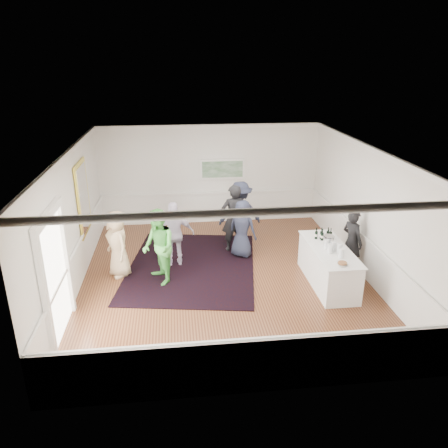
{
  "coord_description": "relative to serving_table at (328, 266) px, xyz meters",
  "views": [
    {
      "loc": [
        -1.12,
        -9.59,
        5.17
      ],
      "look_at": [
        0.02,
        0.2,
        1.36
      ],
      "focal_mm": 35.0,
      "sensor_mm": 36.0,
      "label": 1
    }
  ],
  "objects": [
    {
      "name": "juice_pitchers",
      "position": [
        0.0,
        -0.25,
        0.58
      ],
      "size": [
        0.34,
        0.63,
        0.24
      ],
      "color": "#67AA3C",
      "rests_on": "serving_table"
    },
    {
      "name": "area_rug",
      "position": [
        -3.21,
        1.3,
        -0.46
      ],
      "size": [
        3.86,
        4.69,
        0.02
      ],
      "primitive_type": "cube",
      "rotation": [
        0.0,
        0.0,
        -0.16
      ],
      "color": "black",
      "rests_on": "floor"
    },
    {
      "name": "serving_table",
      "position": [
        0.0,
        0.0,
        0.0
      ],
      "size": [
        0.88,
        2.31,
        0.93
      ],
      "color": "white",
      "rests_on": "floor"
    },
    {
      "name": "wall_back",
      "position": [
        -2.44,
        4.57,
        1.13
      ],
      "size": [
        7.0,
        0.02,
        3.2
      ],
      "primitive_type": "cube",
      "color": "white",
      "rests_on": "floor"
    },
    {
      "name": "wall_front",
      "position": [
        -2.44,
        -3.43,
        1.13
      ],
      "size": [
        7.0,
        0.02,
        3.2
      ],
      "primitive_type": "cube",
      "color": "white",
      "rests_on": "floor"
    },
    {
      "name": "wine_bottles",
      "position": [
        0.04,
        0.53,
        0.62
      ],
      "size": [
        0.41,
        0.22,
        0.31
      ],
      "color": "black",
      "rests_on": "serving_table"
    },
    {
      "name": "floor",
      "position": [
        -2.44,
        0.57,
        -0.47
      ],
      "size": [
        8.0,
        8.0,
        0.0
      ],
      "primitive_type": "plane",
      "color": "brown",
      "rests_on": "ground"
    },
    {
      "name": "guest_green",
      "position": [
        -4.02,
        0.54,
        0.45
      ],
      "size": [
        0.97,
        1.09,
        1.85
      ],
      "primitive_type": "imported",
      "rotation": [
        0.0,
        0.0,
        -1.21
      ],
      "color": "green",
      "rests_on": "floor"
    },
    {
      "name": "doorway",
      "position": [
        -5.89,
        -1.33,
        0.95
      ],
      "size": [
        0.1,
        1.78,
        2.56
      ],
      "color": "white",
      "rests_on": "wall_left"
    },
    {
      "name": "guest_lilac",
      "position": [
        -3.63,
        1.46,
        0.39
      ],
      "size": [
        1.04,
        0.48,
        1.73
      ],
      "primitive_type": "imported",
      "rotation": [
        0.0,
        0.0,
        3.2
      ],
      "color": "silver",
      "rests_on": "floor"
    },
    {
      "name": "landscape_painting",
      "position": [
        -2.04,
        4.51,
        1.31
      ],
      "size": [
        1.44,
        0.06,
        0.66
      ],
      "color": "white",
      "rests_on": "wall_back"
    },
    {
      "name": "ceiling",
      "position": [
        -2.44,
        0.57,
        2.73
      ],
      "size": [
        7.0,
        8.0,
        0.02
      ],
      "primitive_type": "cube",
      "color": "white",
      "rests_on": "wall_back"
    },
    {
      "name": "guest_tan",
      "position": [
        -5.02,
        1.04,
        0.38
      ],
      "size": [
        0.88,
        0.99,
        1.7
      ],
      "primitive_type": "imported",
      "rotation": [
        0.0,
        0.0,
        -1.06
      ],
      "color": "tan",
      "rests_on": "floor"
    },
    {
      "name": "ice_bucket",
      "position": [
        0.02,
        0.16,
        0.58
      ],
      "size": [
        0.26,
        0.26,
        0.25
      ],
      "primitive_type": "cylinder",
      "color": "silver",
      "rests_on": "serving_table"
    },
    {
      "name": "wall_right",
      "position": [
        1.06,
        0.57,
        1.13
      ],
      "size": [
        0.02,
        8.0,
        3.2
      ],
      "primitive_type": "cube",
      "color": "white",
      "rests_on": "floor"
    },
    {
      "name": "wainscoting",
      "position": [
        -2.44,
        0.57,
        0.03
      ],
      "size": [
        7.0,
        8.0,
        1.0
      ],
      "primitive_type": null,
      "color": "white",
      "rests_on": "floor"
    },
    {
      "name": "nut_bowl",
      "position": [
        -0.04,
        -0.91,
        0.5
      ],
      "size": [
        0.24,
        0.24,
        0.07
      ],
      "color": "white",
      "rests_on": "serving_table"
    },
    {
      "name": "guest_dark_a",
      "position": [
        -1.74,
        2.65,
        0.47
      ],
      "size": [
        1.25,
        0.76,
        1.87
      ],
      "primitive_type": "imported",
      "rotation": [
        0.0,
        0.0,
        3.2
      ],
      "color": "#202436",
      "rests_on": "floor"
    },
    {
      "name": "mirror",
      "position": [
        -5.89,
        1.87,
        1.33
      ],
      "size": [
        0.05,
        1.25,
        1.85
      ],
      "color": "#F5DF48",
      "rests_on": "wall_left"
    },
    {
      "name": "guest_navy",
      "position": [
        -1.81,
        1.79,
        0.33
      ],
      "size": [
        0.93,
        0.86,
        1.6
      ],
      "primitive_type": "imported",
      "rotation": [
        0.0,
        0.0,
        2.53
      ],
      "color": "#202436",
      "rests_on": "floor"
    },
    {
      "name": "wall_left",
      "position": [
        -5.94,
        0.57,
        1.13
      ],
      "size": [
        0.02,
        8.0,
        3.2
      ],
      "primitive_type": "cube",
      "color": "white",
      "rests_on": "floor"
    },
    {
      "name": "bartender",
      "position": [
        0.76,
        0.52,
        0.37
      ],
      "size": [
        0.62,
        0.72,
        1.67
      ],
      "primitive_type": "imported",
      "rotation": [
        0.0,
        0.0,
        2.0
      ],
      "color": "black",
      "rests_on": "floor"
    },
    {
      "name": "guest_dark_b",
      "position": [
        -1.99,
        2.2,
        0.49
      ],
      "size": [
        0.76,
        0.56,
        1.92
      ],
      "primitive_type": "imported",
      "rotation": [
        0.0,
        0.0,
        3.3
      ],
      "color": "black",
      "rests_on": "floor"
    }
  ]
}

